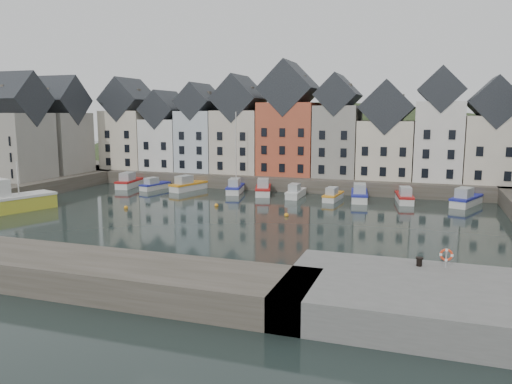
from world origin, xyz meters
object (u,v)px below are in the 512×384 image
at_px(boat_a, 130,182).
at_px(boat_d, 235,187).
at_px(mooring_bollard, 419,261).
at_px(life_ring_post, 446,255).

distance_m(boat_a, boat_d, 17.97).
bearing_deg(boat_d, mooring_bollard, -65.13).
relative_size(boat_a, life_ring_post, 5.54).
height_order(boat_a, life_ring_post, life_ring_post).
distance_m(boat_d, mooring_bollard, 44.39).
xyz_separation_m(boat_d, mooring_bollard, (26.43, -35.63, 1.52)).
relative_size(boat_d, mooring_bollard, 21.61).
height_order(boat_d, life_ring_post, boat_d).
bearing_deg(life_ring_post, boat_a, 142.31).
height_order(boat_a, mooring_bollard, mooring_bollard).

